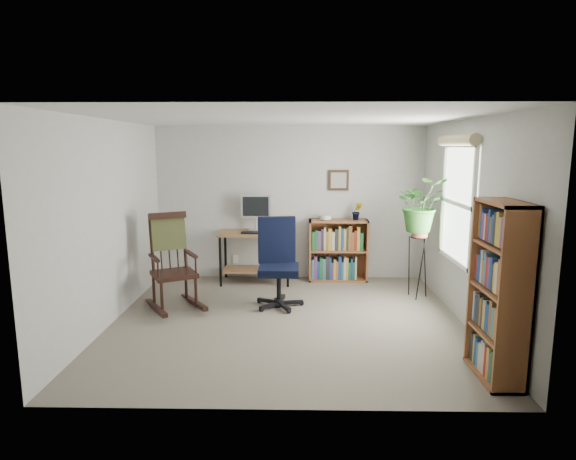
{
  "coord_description": "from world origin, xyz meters",
  "views": [
    {
      "loc": [
        0.12,
        -5.55,
        2.08
      ],
      "look_at": [
        0.0,
        0.4,
        1.05
      ],
      "focal_mm": 30.0,
      "sensor_mm": 36.0,
      "label": 1
    }
  ],
  "objects_px": {
    "office_chair": "(279,263)",
    "rocking_chair": "(174,261)",
    "low_bookshelf": "(338,250)",
    "desk": "(256,257)",
    "tall_bookshelf": "(499,292)"
  },
  "relations": [
    {
      "from": "office_chair",
      "to": "rocking_chair",
      "type": "height_order",
      "value": "rocking_chair"
    },
    {
      "from": "low_bookshelf",
      "to": "tall_bookshelf",
      "type": "distance_m",
      "value": 3.43
    },
    {
      "from": "rocking_chair",
      "to": "tall_bookshelf",
      "type": "distance_m",
      "value": 3.86
    },
    {
      "from": "office_chair",
      "to": "tall_bookshelf",
      "type": "height_order",
      "value": "tall_bookshelf"
    },
    {
      "from": "desk",
      "to": "office_chair",
      "type": "height_order",
      "value": "office_chair"
    },
    {
      "from": "desk",
      "to": "office_chair",
      "type": "distance_m",
      "value": 1.25
    },
    {
      "from": "rocking_chair",
      "to": "low_bookshelf",
      "type": "bearing_deg",
      "value": 3.01
    },
    {
      "from": "desk",
      "to": "rocking_chair",
      "type": "relative_size",
      "value": 0.87
    },
    {
      "from": "office_chair",
      "to": "rocking_chair",
      "type": "relative_size",
      "value": 0.94
    },
    {
      "from": "office_chair",
      "to": "rocking_chair",
      "type": "distance_m",
      "value": 1.36
    },
    {
      "from": "office_chair",
      "to": "low_bookshelf",
      "type": "xyz_separation_m",
      "value": [
        0.88,
        1.29,
        -0.11
      ]
    },
    {
      "from": "rocking_chair",
      "to": "office_chair",
      "type": "bearing_deg",
      "value": -24.81
    },
    {
      "from": "low_bookshelf",
      "to": "office_chair",
      "type": "bearing_deg",
      "value": -124.37
    },
    {
      "from": "office_chair",
      "to": "rocking_chair",
      "type": "bearing_deg",
      "value": 175.06
    },
    {
      "from": "desk",
      "to": "low_bookshelf",
      "type": "xyz_separation_m",
      "value": [
        1.29,
        0.12,
        0.09
      ]
    }
  ]
}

